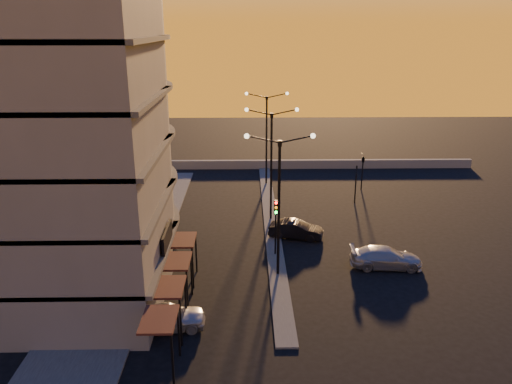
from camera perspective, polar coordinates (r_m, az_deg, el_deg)
The scene contains 14 objects.
ground at distance 33.46m, azimuth 2.50°, elevation -9.45°, with size 120.00×120.00×0.00m, color black.
sidewalk_west at distance 37.92m, azimuth -14.03°, elevation -6.41°, with size 5.00×40.00×0.12m, color #444442.
median at distance 42.52m, azimuth 1.69°, elevation -3.07°, with size 1.20×36.00×0.12m, color #444442.
parapet at distance 57.68m, azimuth 2.94°, elevation 3.18°, with size 44.00×0.50×1.00m, color gray.
building at distance 32.10m, azimuth -23.42°, elevation 10.28°, with size 14.35×17.08×25.00m.
streetlamp_near at distance 31.24m, azimuth 2.64°, elevation -0.34°, with size 4.32×0.32×9.51m.
streetlamp_mid at distance 40.82m, azimuth 1.76°, elevation 4.17°, with size 4.32×0.32×9.51m.
streetlamp_far at distance 50.56m, azimuth 1.21°, elevation 6.96°, with size 4.32×0.32×9.51m.
traffic_light_main at distance 34.86m, azimuth 2.28°, elevation -3.04°, with size 0.28×0.44×4.25m.
signal_east_a at distance 46.70m, azimuth 11.33°, elevation 0.99°, with size 0.13×0.16×3.60m.
signal_east_b at distance 50.47m, azimuth 12.15°, elevation 3.62°, with size 0.42×1.99×3.60m.
car_hatchback at distance 28.15m, azimuth -10.42°, elevation -13.84°, with size 1.77×4.40×1.50m, color #B2B4BB.
car_sedan at distance 38.80m, azimuth 4.59°, elevation -4.30°, with size 1.45×4.15×1.37m, color black.
car_wagon at distance 35.28m, azimuth 14.64°, elevation -7.25°, with size 1.98×4.86×1.41m, color #A5A9AD.
Camera 1 is at (-2.00, -29.51, 15.63)m, focal length 35.00 mm.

